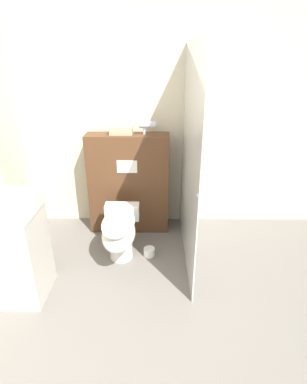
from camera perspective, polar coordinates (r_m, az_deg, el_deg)
ground_plane at (r=2.32m, az=-5.97°, el=-30.98°), size 12.00×12.00×0.00m
wall_back at (r=3.51m, az=-3.16°, el=13.29°), size 8.00×0.06×2.50m
partition_panel at (r=3.48m, az=-4.72°, el=1.60°), size 0.91×0.28×1.16m
shower_glass at (r=2.84m, az=6.85°, el=6.00°), size 0.04×1.46×2.06m
toilet at (r=3.02m, az=-6.44°, el=-7.68°), size 0.36×0.70×0.50m
sink_vanity at (r=2.79m, az=-25.94°, el=-9.55°), size 0.56×0.45×1.08m
hair_drier at (r=3.25m, az=-1.02°, el=12.64°), size 0.20×0.07×0.14m
folded_towel at (r=3.32m, az=-6.18°, el=11.64°), size 0.24×0.17×0.08m
spare_toilet_roll at (r=3.20m, az=-0.83°, el=-11.35°), size 0.12×0.12×0.09m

